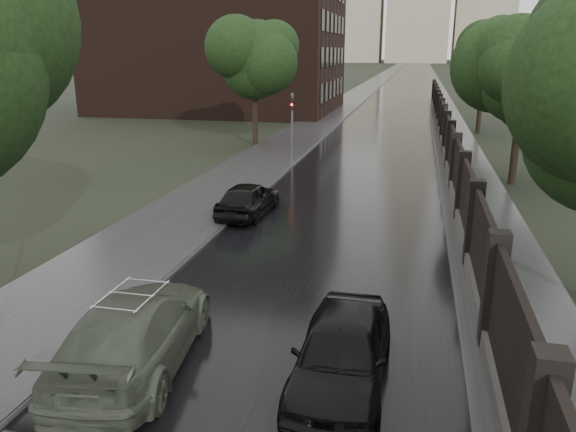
{
  "coord_description": "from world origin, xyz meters",
  "views": [
    {
      "loc": [
        2.74,
        -6.9,
        6.36
      ],
      "look_at": [
        -0.91,
        9.08,
        1.5
      ],
      "focal_mm": 35.0,
      "sensor_mm": 36.0,
      "label": 1
    }
  ],
  "objects_px": {
    "tree_right_b": "(523,81)",
    "car_right_near": "(342,352)",
    "tree_left_far": "(254,67)",
    "tree_right_c": "(484,69)",
    "volga_sedan": "(135,331)",
    "traffic_light": "(292,121)",
    "hatchback_left": "(248,199)"
  },
  "relations": [
    {
      "from": "tree_right_b",
      "to": "car_right_near",
      "type": "height_order",
      "value": "tree_right_b"
    },
    {
      "from": "tree_left_far",
      "to": "car_right_near",
      "type": "height_order",
      "value": "tree_left_far"
    },
    {
      "from": "tree_right_c",
      "to": "car_right_near",
      "type": "height_order",
      "value": "tree_right_c"
    },
    {
      "from": "car_right_near",
      "to": "tree_left_far",
      "type": "bearing_deg",
      "value": 109.73
    },
    {
      "from": "car_right_near",
      "to": "volga_sedan",
      "type": "bearing_deg",
      "value": -177.26
    },
    {
      "from": "traffic_light",
      "to": "hatchback_left",
      "type": "xyz_separation_m",
      "value": [
        0.7,
        -11.25,
        -1.71
      ]
    },
    {
      "from": "tree_right_b",
      "to": "volga_sedan",
      "type": "bearing_deg",
      "value": -117.61
    },
    {
      "from": "tree_right_b",
      "to": "hatchback_left",
      "type": "bearing_deg",
      "value": -143.38
    },
    {
      "from": "traffic_light",
      "to": "volga_sedan",
      "type": "distance_m",
      "value": 22.56
    },
    {
      "from": "hatchback_left",
      "to": "tree_right_c",
      "type": "bearing_deg",
      "value": -109.36
    },
    {
      "from": "tree_left_far",
      "to": "car_right_near",
      "type": "bearing_deg",
      "value": -70.6
    },
    {
      "from": "tree_right_b",
      "to": "traffic_light",
      "type": "bearing_deg",
      "value": 165.76
    },
    {
      "from": "traffic_light",
      "to": "volga_sedan",
      "type": "xyz_separation_m",
      "value": [
        1.63,
        -22.44,
        -1.61
      ]
    },
    {
      "from": "tree_right_c",
      "to": "traffic_light",
      "type": "relative_size",
      "value": 1.75
    },
    {
      "from": "tree_right_c",
      "to": "car_right_near",
      "type": "bearing_deg",
      "value": -99.0
    },
    {
      "from": "tree_left_far",
      "to": "tree_right_c",
      "type": "relative_size",
      "value": 1.05
    },
    {
      "from": "tree_left_far",
      "to": "volga_sedan",
      "type": "xyz_separation_m",
      "value": [
        5.33,
        -27.44,
        -4.45
      ]
    },
    {
      "from": "tree_right_b",
      "to": "tree_right_c",
      "type": "bearing_deg",
      "value": 90.0
    },
    {
      "from": "volga_sedan",
      "to": "tree_left_far",
      "type": "bearing_deg",
      "value": -86.3
    },
    {
      "from": "traffic_light",
      "to": "car_right_near",
      "type": "bearing_deg",
      "value": -75.16
    },
    {
      "from": "tree_right_b",
      "to": "tree_right_c",
      "type": "distance_m",
      "value": 18.0
    },
    {
      "from": "tree_right_c",
      "to": "tree_left_far",
      "type": "bearing_deg",
      "value": -147.17
    },
    {
      "from": "tree_left_far",
      "to": "car_right_near",
      "type": "relative_size",
      "value": 1.69
    },
    {
      "from": "tree_right_b",
      "to": "hatchback_left",
      "type": "relative_size",
      "value": 1.73
    },
    {
      "from": "tree_left_far",
      "to": "hatchback_left",
      "type": "bearing_deg",
      "value": -74.85
    },
    {
      "from": "volga_sedan",
      "to": "car_right_near",
      "type": "bearing_deg",
      "value": 175.11
    },
    {
      "from": "tree_right_b",
      "to": "hatchback_left",
      "type": "height_order",
      "value": "tree_right_b"
    },
    {
      "from": "tree_left_far",
      "to": "hatchback_left",
      "type": "height_order",
      "value": "tree_left_far"
    },
    {
      "from": "tree_right_c",
      "to": "hatchback_left",
      "type": "relative_size",
      "value": 1.73
    },
    {
      "from": "tree_right_c",
      "to": "traffic_light",
      "type": "distance_m",
      "value": 19.26
    },
    {
      "from": "tree_right_b",
      "to": "car_right_near",
      "type": "xyz_separation_m",
      "value": [
        -5.9,
        -19.27,
        -4.2
      ]
    },
    {
      "from": "tree_right_b",
      "to": "tree_left_far",
      "type": "bearing_deg",
      "value": 152.7
    }
  ]
}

